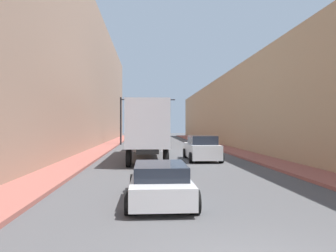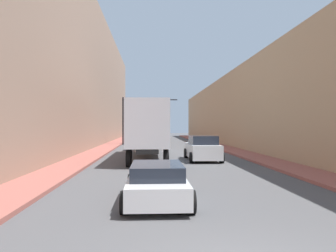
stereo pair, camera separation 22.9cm
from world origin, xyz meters
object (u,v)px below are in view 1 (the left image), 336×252
semi_truck (147,128)px  suv_car (202,148)px  traffic_signal_gantry (136,110)px  sedan_car (160,183)px

semi_truck → suv_car: semi_truck is taller
semi_truck → traffic_signal_gantry: bearing=94.7°
semi_truck → suv_car: (3.76, -2.68, -1.42)m
sedan_car → semi_truck: bearing=91.5°
traffic_signal_gantry → suv_car: bearing=-75.0°
semi_truck → suv_car: size_ratio=3.15×
suv_car → semi_truck: bearing=144.5°
suv_car → traffic_signal_gantry: bearing=105.0°
sedan_car → traffic_signal_gantry: bearing=93.2°
traffic_signal_gantry → sedan_car: bearing=-86.8°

